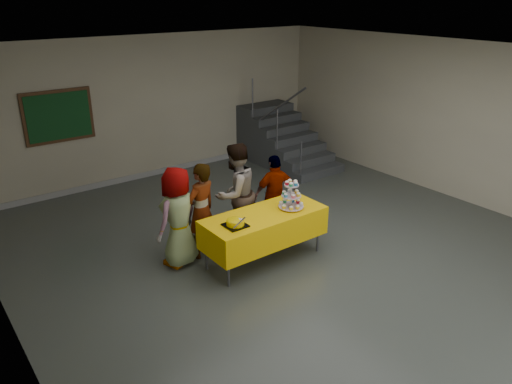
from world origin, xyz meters
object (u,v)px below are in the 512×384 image
at_px(bear_cake, 235,222).
at_px(noticeboard, 58,116).
at_px(schoolchild_c, 236,194).
at_px(staircase, 280,141).
at_px(schoolchild_d, 275,194).
at_px(cupcake_stand, 291,197).
at_px(schoolchild_a, 178,217).
at_px(bake_table, 264,227).
at_px(schoolchild_b, 201,211).

xyz_separation_m(bear_cake, noticeboard, (-0.95, 4.49, 0.77)).
xyz_separation_m(schoolchild_c, noticeboard, (-1.56, 3.62, 0.78)).
bearing_deg(staircase, schoolchild_d, -130.62).
xyz_separation_m(cupcake_stand, schoolchild_c, (-0.41, 0.87, -0.13)).
xyz_separation_m(cupcake_stand, bear_cake, (-1.02, -0.00, -0.12)).
height_order(bear_cake, schoolchild_a, schoolchild_a).
height_order(cupcake_stand, bear_cake, cupcake_stand).
xyz_separation_m(bake_table, schoolchild_b, (-0.66, 0.69, 0.19)).
height_order(schoolchild_c, staircase, staircase).
bearing_deg(schoolchild_c, cupcake_stand, 105.06).
bearing_deg(schoolchild_c, schoolchild_d, 163.26).
bearing_deg(schoolchild_a, schoolchild_c, 164.05).
height_order(bear_cake, schoolchild_b, schoolchild_b).
height_order(schoolchild_b, schoolchild_c, schoolchild_c).
bearing_deg(schoolchild_b, cupcake_stand, 129.75).
bearing_deg(bear_cake, schoolchild_a, 122.42).
height_order(schoolchild_a, schoolchild_c, schoolchild_c).
bearing_deg(staircase, noticeboard, 170.04).
bearing_deg(bake_table, schoolchild_b, 133.71).
bearing_deg(schoolchild_c, schoolchild_b, -2.33).
bearing_deg(schoolchild_b, noticeboard, -92.41).
bearing_deg(bake_table, schoolchild_a, 147.14).
xyz_separation_m(schoolchild_a, schoolchild_c, (1.09, 0.11, 0.07)).
distance_m(cupcake_stand, schoolchild_c, 0.97).
bearing_deg(schoolchild_b, bear_cake, 81.05).
xyz_separation_m(schoolchild_d, staircase, (2.46, 2.86, -0.18)).
xyz_separation_m(bear_cake, schoolchild_c, (0.61, 0.87, -0.01)).
relative_size(cupcake_stand, schoolchild_c, 0.27).
xyz_separation_m(schoolchild_a, noticeboard, (-0.47, 3.72, 0.84)).
xyz_separation_m(bake_table, staircase, (3.23, 3.57, -0.07)).
relative_size(cupcake_stand, staircase, 0.19).
height_order(cupcake_stand, schoolchild_b, schoolchild_b).
height_order(schoolchild_d, staircase, staircase).
xyz_separation_m(schoolchild_c, schoolchild_d, (0.74, -0.08, -0.16)).
relative_size(bear_cake, noticeboard, 0.28).
height_order(cupcake_stand, schoolchild_c, schoolchild_c).
xyz_separation_m(cupcake_stand, noticeboard, (-1.97, 4.49, 0.65)).
relative_size(bake_table, schoolchild_c, 1.14).
height_order(cupcake_stand, noticeboard, noticeboard).
height_order(bear_cake, schoolchild_c, schoolchild_c).
bearing_deg(schoolchild_a, schoolchild_d, 159.26).
height_order(bake_table, schoolchild_d, schoolchild_d).
relative_size(bake_table, staircase, 0.78).
relative_size(cupcake_stand, schoolchild_b, 0.30).
relative_size(bear_cake, schoolchild_b, 0.24).
distance_m(schoolchild_c, staircase, 4.25).
xyz_separation_m(cupcake_stand, schoolchild_d, (0.33, 0.79, -0.28)).
bearing_deg(schoolchild_d, noticeboard, -47.82).
relative_size(bear_cake, schoolchild_c, 0.22).
xyz_separation_m(schoolchild_b, staircase, (3.89, 2.88, -0.26)).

